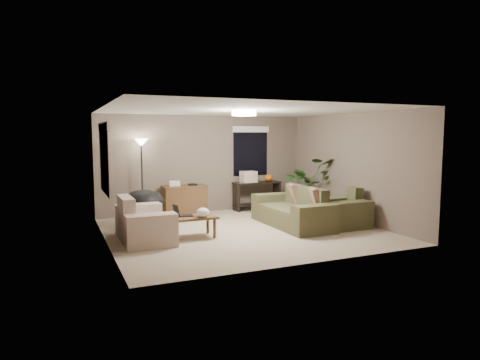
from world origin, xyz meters
name	(u,v)px	position (x,y,z in m)	size (l,w,h in m)	color
room_shell	(244,171)	(0.00, 0.00, 1.25)	(5.50, 5.50, 5.50)	tan
main_sofa	(294,212)	(1.22, 0.04, 0.29)	(0.95, 2.20, 0.85)	#4E4C2E
throw_pillows	(304,196)	(1.48, 0.04, 0.65)	(0.37, 1.40, 0.47)	#8C7251
loveseat	(143,225)	(-2.08, 0.05, 0.30)	(0.90, 1.60, 0.85)	beige
armchair	(342,213)	(2.14, -0.47, 0.30)	(0.95, 1.00, 0.85)	#4E4E2F
coffee_table	(191,220)	(-1.20, -0.15, 0.36)	(1.00, 0.55, 0.42)	brown
laptop	(181,213)	(-1.37, -0.05, 0.48)	(0.39, 0.27, 0.24)	black
plastic_bag	(203,212)	(-1.00, -0.30, 0.51)	(0.26, 0.23, 0.18)	white
desk	(185,200)	(-0.65, 2.17, 0.38)	(1.10, 0.50, 0.75)	brown
desk_papers	(178,184)	(-0.80, 2.16, 0.80)	(0.68, 0.28, 0.12)	silver
console_table	(257,193)	(1.36, 2.19, 0.44)	(1.30, 0.40, 0.75)	black
pumpkin	(269,178)	(1.71, 2.19, 0.84)	(0.23, 0.23, 0.19)	orange
cardboard_box	(248,177)	(1.11, 2.19, 0.90)	(0.39, 0.30, 0.30)	beige
papasan_chair	(143,205)	(-1.82, 1.34, 0.47)	(0.94, 0.94, 0.80)	black
floor_lamp	(141,152)	(-1.68, 2.19, 1.60)	(0.32, 0.32, 1.91)	black
ceiling_fixture	(244,113)	(0.00, 0.00, 2.44)	(0.50, 0.50, 0.10)	white
houseplant	(306,192)	(2.29, 1.21, 0.56)	(1.29, 1.43, 1.12)	#2D5923
cat_scratching_post	(322,210)	(2.26, 0.46, 0.21)	(0.32, 0.32, 0.50)	tan
window_left	(104,146)	(-2.73, 0.30, 1.78)	(0.05, 1.56, 1.33)	black
window_back	(251,143)	(1.30, 2.48, 1.79)	(1.06, 0.05, 1.33)	black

